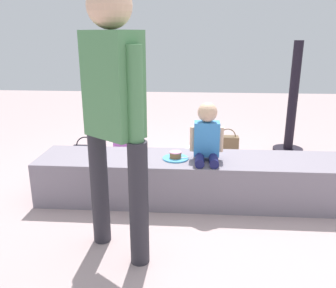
% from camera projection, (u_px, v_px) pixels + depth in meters
% --- Properties ---
extents(ground_plane, '(12.00, 12.00, 0.00)m').
position_uv_depth(ground_plane, '(190.00, 199.00, 3.13)').
color(ground_plane, '#AC9494').
extents(concrete_ledge, '(2.63, 0.54, 0.38)m').
position_uv_depth(concrete_ledge, '(191.00, 179.00, 3.08)').
color(concrete_ledge, gray).
rests_on(concrete_ledge, ground_plane).
extents(child_seated, '(0.28, 0.32, 0.48)m').
position_uv_depth(child_seated, '(207.00, 135.00, 2.91)').
color(child_seated, '#17194E').
rests_on(child_seated, concrete_ledge).
extents(adult_standing, '(0.42, 0.37, 1.68)m').
position_uv_depth(adult_standing, '(114.00, 102.00, 2.10)').
color(adult_standing, '#2C2A32').
rests_on(adult_standing, ground_plane).
extents(cake_plate, '(0.22, 0.22, 0.07)m').
position_uv_depth(cake_plate, '(176.00, 157.00, 2.99)').
color(cake_plate, '#4CA5D8').
rests_on(cake_plate, concrete_ledge).
extents(gift_bag, '(0.26, 0.09, 0.30)m').
position_uv_depth(gift_bag, '(124.00, 141.00, 4.38)').
color(gift_bag, '#B259BF').
rests_on(gift_bag, ground_plane).
extents(railing_post, '(0.36, 0.36, 1.33)m').
position_uv_depth(railing_post, '(292.00, 110.00, 4.25)').
color(railing_post, black).
rests_on(railing_post, ground_plane).
extents(water_bottle_near_gift, '(0.06, 0.06, 0.22)m').
position_uv_depth(water_bottle_near_gift, '(141.00, 155.00, 3.95)').
color(water_bottle_near_gift, silver).
rests_on(water_bottle_near_gift, ground_plane).
extents(water_bottle_far_side, '(0.07, 0.07, 0.24)m').
position_uv_depth(water_bottle_far_side, '(256.00, 165.00, 3.64)').
color(water_bottle_far_side, silver).
rests_on(water_bottle_far_side, ground_plane).
extents(party_cup_red, '(0.07, 0.07, 0.11)m').
position_uv_depth(party_cup_red, '(115.00, 171.00, 3.62)').
color(party_cup_red, red).
rests_on(party_cup_red, ground_plane).
extents(cake_box_white, '(0.40, 0.37, 0.10)m').
position_uv_depth(cake_box_white, '(198.00, 154.00, 4.15)').
color(cake_box_white, white).
rests_on(cake_box_white, ground_plane).
extents(handbag_black_leather, '(0.29, 0.10, 0.36)m').
position_uv_depth(handbag_black_leather, '(87.00, 157.00, 3.81)').
color(handbag_black_leather, black).
rests_on(handbag_black_leather, ground_plane).
extents(handbag_brown_canvas, '(0.26, 0.13, 0.32)m').
position_uv_depth(handbag_brown_canvas, '(227.00, 145.00, 4.25)').
color(handbag_brown_canvas, brown).
rests_on(handbag_brown_canvas, ground_plane).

